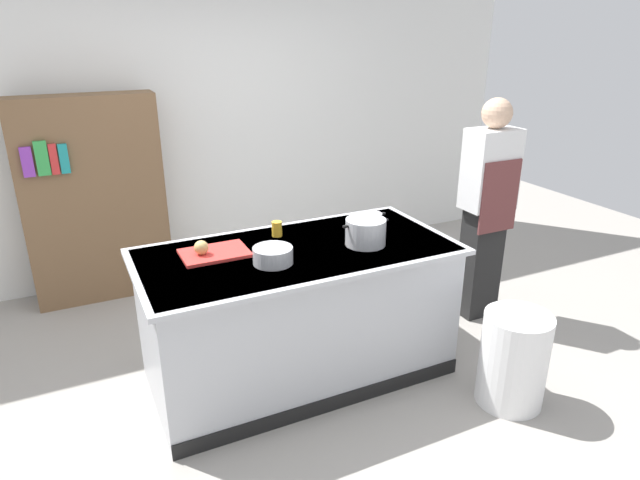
{
  "coord_description": "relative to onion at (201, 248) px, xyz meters",
  "views": [
    {
      "loc": [
        -1.25,
        -2.91,
        2.2
      ],
      "look_at": [
        0.25,
        0.2,
        0.85
      ],
      "focal_mm": 31.05,
      "sensor_mm": 36.0,
      "label": 1
    }
  ],
  "objects": [
    {
      "name": "ground_plane",
      "position": [
        0.57,
        -0.14,
        -0.96
      ],
      "size": [
        10.0,
        10.0,
        0.0
      ],
      "primitive_type": "plane",
      "color": "#9E9991"
    },
    {
      "name": "back_wall",
      "position": [
        0.57,
        1.96,
        0.54
      ],
      "size": [
        6.4,
        0.12,
        3.0
      ],
      "primitive_type": "cube",
      "color": "white",
      "rests_on": "ground_plane"
    },
    {
      "name": "counter_island",
      "position": [
        0.57,
        -0.14,
        -0.5
      ],
      "size": [
        1.98,
        0.98,
        0.9
      ],
      "color": "#B7BABF",
      "rests_on": "ground_plane"
    },
    {
      "name": "cutting_board",
      "position": [
        0.08,
        0.01,
        -0.05
      ],
      "size": [
        0.4,
        0.28,
        0.02
      ],
      "primitive_type": "cube",
      "color": "red",
      "rests_on": "counter_island"
    },
    {
      "name": "onion",
      "position": [
        0.0,
        0.0,
        0.0
      ],
      "size": [
        0.09,
        0.09,
        0.09
      ],
      "primitive_type": "sphere",
      "color": "tan",
      "rests_on": "cutting_board"
    },
    {
      "name": "stock_pot",
      "position": [
        0.99,
        -0.24,
        0.02
      ],
      "size": [
        0.32,
        0.26,
        0.17
      ],
      "color": "#B7BABF",
      "rests_on": "counter_island"
    },
    {
      "name": "sauce_pan",
      "position": [
        1.19,
        0.02,
        -0.01
      ],
      "size": [
        0.21,
        0.15,
        0.1
      ],
      "color": "#99999E",
      "rests_on": "counter_island"
    },
    {
      "name": "mixing_bowl",
      "position": [
        0.35,
        -0.27,
        -0.01
      ],
      "size": [
        0.23,
        0.23,
        0.1
      ],
      "primitive_type": "cylinder",
      "color": "#B7BABF",
      "rests_on": "counter_island"
    },
    {
      "name": "juice_cup",
      "position": [
        0.54,
        0.14,
        -0.01
      ],
      "size": [
        0.07,
        0.07,
        0.1
      ],
      "primitive_type": "cylinder",
      "color": "yellow",
      "rests_on": "counter_island"
    },
    {
      "name": "trash_bin",
      "position": [
        1.62,
        -0.98,
        -0.66
      ],
      "size": [
        0.41,
        0.41,
        0.6
      ],
      "primitive_type": "cylinder",
      "color": "white",
      "rests_on": "ground_plane"
    },
    {
      "name": "person_chef",
      "position": [
        2.19,
        0.0,
        -0.05
      ],
      "size": [
        0.38,
        0.25,
        1.72
      ],
      "rotation": [
        0.0,
        0.0,
        1.61
      ],
      "color": "black",
      "rests_on": "ground_plane"
    },
    {
      "name": "bookshelf",
      "position": [
        -0.46,
        1.66,
        -0.11
      ],
      "size": [
        1.1,
        0.31,
        1.7
      ],
      "color": "brown",
      "rests_on": "ground_plane"
    }
  ]
}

